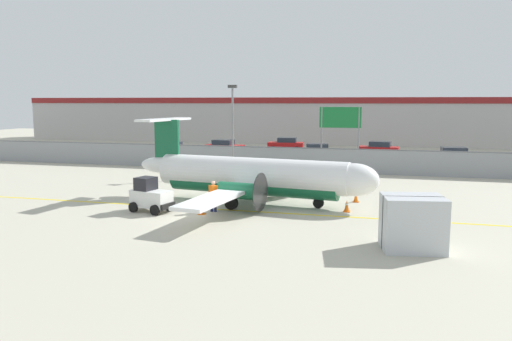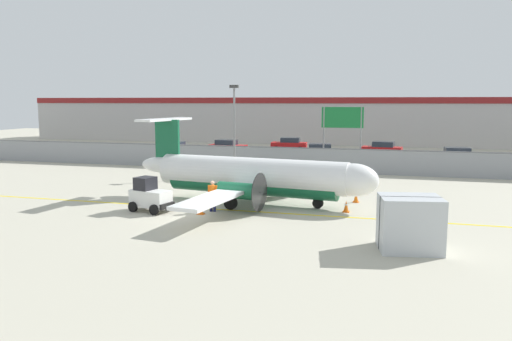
{
  "view_description": "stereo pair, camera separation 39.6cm",
  "coord_description": "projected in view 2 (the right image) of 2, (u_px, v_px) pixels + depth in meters",
  "views": [
    {
      "loc": [
        9.05,
        -23.83,
        6.0
      ],
      "look_at": [
        1.36,
        5.3,
        1.8
      ],
      "focal_mm": 35.0,
      "sensor_mm": 36.0,
      "label": 1
    },
    {
      "loc": [
        9.43,
        -23.73,
        6.0
      ],
      "look_at": [
        1.36,
        5.3,
        1.8
      ],
      "focal_mm": 35.0,
      "sensor_mm": 36.0,
      "label": 2
    }
  ],
  "objects": [
    {
      "name": "commuter_airplane",
      "position": [
        256.0,
        176.0,
        29.38
      ],
      "size": [
        15.23,
        16.07,
        4.92
      ],
      "rotation": [
        0.0,
        0.0,
        -0.13
      ],
      "color": "white",
      "rests_on": "ground"
    },
    {
      "name": "parked_car_1",
      "position": [
        227.0,
        147.0,
        56.03
      ],
      "size": [
        4.34,
        2.32,
        1.58
      ],
      "rotation": [
        0.0,
        0.0,
        -0.1
      ],
      "color": "red",
      "rests_on": "parking_lot_strip"
    },
    {
      "name": "parked_car_5",
      "position": [
        458.0,
        156.0,
        46.67
      ],
      "size": [
        4.31,
        2.23,
        1.58
      ],
      "rotation": [
        0.0,
        0.0,
        0.07
      ],
      "color": "slate",
      "rests_on": "parking_lot_strip"
    },
    {
      "name": "parked_car_4",
      "position": [
        382.0,
        149.0,
        53.59
      ],
      "size": [
        4.37,
        2.39,
        1.58
      ],
      "rotation": [
        0.0,
        0.0,
        3.02
      ],
      "color": "red",
      "rests_on": "parking_lot_strip"
    },
    {
      "name": "parking_lot_strip",
      "position": [
        304.0,
        156.0,
        54.11
      ],
      "size": [
        98.0,
        17.0,
        0.12
      ],
      "color": "#38383A",
      "rests_on": "ground"
    },
    {
      "name": "cargo_container",
      "position": [
        410.0,
        223.0,
        20.13
      ],
      "size": [
        2.71,
        2.38,
        2.2
      ],
      "rotation": [
        0.0,
        0.0,
        0.17
      ],
      "color": "#B7BCC1",
      "rests_on": "ground"
    },
    {
      "name": "traffic_cone_near_right",
      "position": [
        346.0,
        206.0,
        27.14
      ],
      "size": [
        0.36,
        0.36,
        0.64
      ],
      "color": "orange",
      "rests_on": "ground"
    },
    {
      "name": "ground_plane",
      "position": [
        217.0,
        209.0,
        27.88
      ],
      "size": [
        140.0,
        140.0,
        0.01
      ],
      "color": "#B2AD99"
    },
    {
      "name": "baggage_tug",
      "position": [
        150.0,
        196.0,
        27.27
      ],
      "size": [
        2.53,
        1.84,
        1.88
      ],
      "rotation": [
        0.0,
        0.0,
        -0.25
      ],
      "color": "silver",
      "rests_on": "ground"
    },
    {
      "name": "parked_car_0",
      "position": [
        174.0,
        149.0,
        53.44
      ],
      "size": [
        4.26,
        2.13,
        1.58
      ],
      "rotation": [
        0.0,
        0.0,
        -0.04
      ],
      "color": "gray",
      "rests_on": "parking_lot_strip"
    },
    {
      "name": "apron_light_pole",
      "position": [
        234.0,
        123.0,
        39.81
      ],
      "size": [
        0.7,
        0.3,
        7.27
      ],
      "color": "slate",
      "rests_on": "ground"
    },
    {
      "name": "parked_car_2",
      "position": [
        289.0,
        144.0,
        59.41
      ],
      "size": [
        4.32,
        2.26,
        1.58
      ],
      "rotation": [
        0.0,
        0.0,
        3.22
      ],
      "color": "red",
      "rests_on": "parking_lot_strip"
    },
    {
      "name": "traffic_cone_far_left",
      "position": [
        201.0,
        208.0,
        26.63
      ],
      "size": [
        0.36,
        0.36,
        0.64
      ],
      "color": "orange",
      "rests_on": "ground"
    },
    {
      "name": "highway_sign",
      "position": [
        342.0,
        123.0,
        43.11
      ],
      "size": [
        3.6,
        0.14,
        5.5
      ],
      "color": "slate",
      "rests_on": "ground"
    },
    {
      "name": "parked_car_3",
      "position": [
        319.0,
        152.0,
        50.83
      ],
      "size": [
        4.39,
        2.43,
        1.58
      ],
      "rotation": [
        0.0,
        0.0,
        3.27
      ],
      "color": "black",
      "rests_on": "parking_lot_strip"
    },
    {
      "name": "traffic_cone_near_left",
      "position": [
        356.0,
        197.0,
        29.75
      ],
      "size": [
        0.36,
        0.36,
        0.64
      ],
      "color": "orange",
      "rests_on": "ground"
    },
    {
      "name": "perimeter_fence",
      "position": [
        280.0,
        158.0,
        42.99
      ],
      "size": [
        98.0,
        0.1,
        2.1
      ],
      "color": "gray",
      "rests_on": "ground"
    },
    {
      "name": "ground_crew_worker",
      "position": [
        213.0,
        194.0,
        27.18
      ],
      "size": [
        0.54,
        0.35,
        1.7
      ],
      "rotation": [
        0.0,
        0.0,
        1.61
      ],
      "color": "#191E4C",
      "rests_on": "ground"
    },
    {
      "name": "background_building",
      "position": [
        327.0,
        120.0,
        71.31
      ],
      "size": [
        91.0,
        8.1,
        6.5
      ],
      "color": "#BCB7B2",
      "rests_on": "ground"
    }
  ]
}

